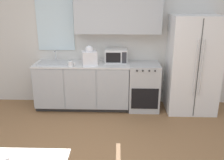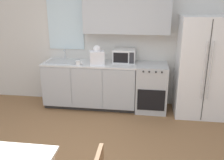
# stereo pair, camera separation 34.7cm
# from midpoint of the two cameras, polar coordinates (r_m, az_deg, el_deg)

# --- Properties ---
(wall_back) EXTENTS (12.00, 0.38, 2.70)m
(wall_back) POSITION_cam_midpoint_polar(r_m,az_deg,el_deg) (5.08, -5.48, 10.25)
(wall_back) COLOR silver
(wall_back) RESTS_ON ground_plane
(kitchen_counter) EXTENTS (1.85, 0.65, 0.92)m
(kitchen_counter) POSITION_cam_midpoint_polar(r_m,az_deg,el_deg) (5.05, -8.66, -1.25)
(kitchen_counter) COLOR #333333
(kitchen_counter) RESTS_ON ground_plane
(oven_range) EXTENTS (0.59, 0.65, 0.93)m
(oven_range) POSITION_cam_midpoint_polar(r_m,az_deg,el_deg) (4.97, 5.27, -1.46)
(oven_range) COLOR #B7BABC
(oven_range) RESTS_ON ground_plane
(refrigerator) EXTENTS (0.91, 0.76, 1.84)m
(refrigerator) POSITION_cam_midpoint_polar(r_m,az_deg,el_deg) (4.94, 16.03, 3.33)
(refrigerator) COLOR white
(refrigerator) RESTS_ON ground_plane
(kitchen_sink) EXTENTS (0.59, 0.39, 0.22)m
(kitchen_sink) POSITION_cam_midpoint_polar(r_m,az_deg,el_deg) (5.05, -15.03, 3.91)
(kitchen_sink) COLOR #B7BABC
(kitchen_sink) RESTS_ON kitchen_counter
(microwave) EXTENTS (0.43, 0.35, 0.26)m
(microwave) POSITION_cam_midpoint_polar(r_m,az_deg,el_deg) (4.91, -1.08, 5.56)
(microwave) COLOR silver
(microwave) RESTS_ON kitchen_counter
(coffee_mug) EXTENTS (0.13, 0.09, 0.09)m
(coffee_mug) POSITION_cam_midpoint_polar(r_m,az_deg,el_deg) (4.72, -11.42, 3.59)
(coffee_mug) COLOR white
(coffee_mug) RESTS_ON kitchen_counter
(grocery_bag_0) EXTENTS (0.32, 0.29, 0.37)m
(grocery_bag_0) POSITION_cam_midpoint_polar(r_m,az_deg,el_deg) (4.75, -7.28, 5.27)
(grocery_bag_0) COLOR white
(grocery_bag_0) RESTS_ON kitchen_counter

